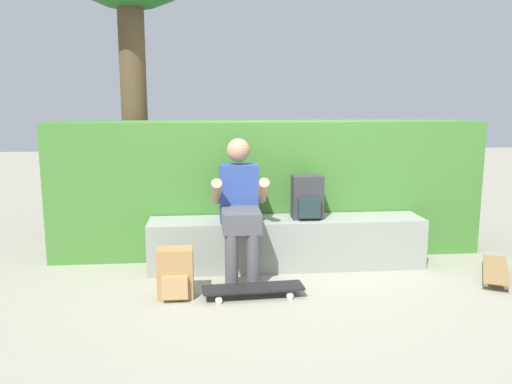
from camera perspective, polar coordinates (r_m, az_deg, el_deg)
The scene contains 8 objects.
ground_plane at distance 4.57m, azimuth 4.03°, elevation -9.53°, with size 24.00×24.00×0.00m, color gray.
bench_main at distance 4.80m, azimuth 3.44°, elevation -5.66°, with size 2.54×0.44×0.46m.
person_skater at distance 4.45m, azimuth -1.82°, elevation -1.26°, with size 0.49×0.62×1.21m.
skateboard_near_person at distance 4.11m, azimuth -0.32°, elevation -10.71°, with size 0.81×0.25×0.09m.
skateboard_beside_bench at distance 5.00m, azimuth 25.15°, elevation -7.87°, with size 0.56×0.80×0.09m.
backpack_on_bench at distance 4.73m, azimuth 5.74°, elevation -0.66°, with size 0.28×0.23×0.40m.
backpack_on_ground at distance 4.12m, azimuth -8.99°, elevation -9.02°, with size 0.28×0.23×0.40m.
hedge_row at distance 5.25m, azimuth 1.22°, elevation 0.60°, with size 4.26×0.68×1.34m.
Camera 1 is at (-0.72, -4.25, 1.53)m, focal length 35.87 mm.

